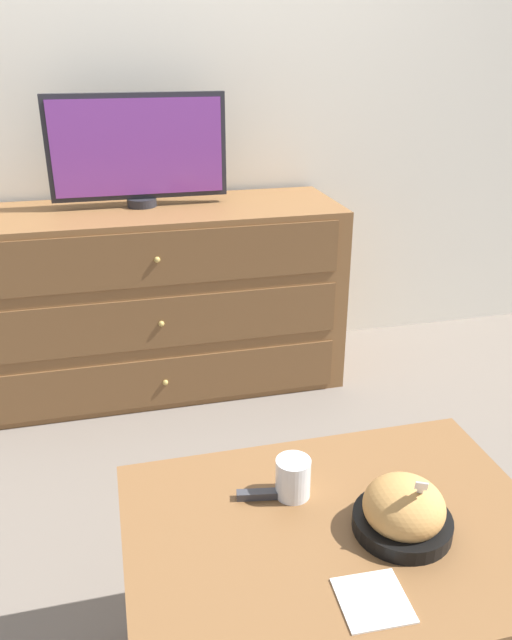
% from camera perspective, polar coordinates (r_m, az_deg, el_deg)
% --- Properties ---
extents(ground_plane, '(12.00, 12.00, 0.00)m').
position_cam_1_polar(ground_plane, '(3.21, -7.77, -2.74)').
color(ground_plane, '#70665B').
extents(wall_back, '(12.00, 0.05, 2.60)m').
position_cam_1_polar(wall_back, '(2.90, -9.33, 21.13)').
color(wall_back, silver).
rests_on(wall_back, ground_plane).
extents(dresser, '(1.60, 0.55, 0.80)m').
position_cam_1_polar(dresser, '(2.77, -9.22, 1.88)').
color(dresser, brown).
rests_on(dresser, ground_plane).
extents(tv, '(0.72, 0.12, 0.45)m').
position_cam_1_polar(tv, '(2.65, -10.75, 15.13)').
color(tv, '#232328').
rests_on(tv, dresser).
extents(coffee_table, '(0.89, 0.64, 0.50)m').
position_cam_1_polar(coffee_table, '(1.43, 7.46, -20.34)').
color(coffee_table, brown).
rests_on(coffee_table, ground_plane).
extents(takeout_bowl, '(0.21, 0.21, 0.16)m').
position_cam_1_polar(takeout_bowl, '(1.37, 13.32, -16.67)').
color(takeout_bowl, black).
rests_on(takeout_bowl, coffee_table).
extents(drink_cup, '(0.08, 0.08, 0.09)m').
position_cam_1_polar(drink_cup, '(1.43, 3.40, -14.38)').
color(drink_cup, beige).
rests_on(drink_cup, coffee_table).
extents(napkin, '(0.13, 0.13, 0.00)m').
position_cam_1_polar(napkin, '(1.26, 10.65, -23.86)').
color(napkin, white).
rests_on(napkin, coffee_table).
extents(remote_control, '(0.13, 0.04, 0.02)m').
position_cam_1_polar(remote_control, '(1.44, 0.92, -15.64)').
color(remote_control, '#38383D').
rests_on(remote_control, coffee_table).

